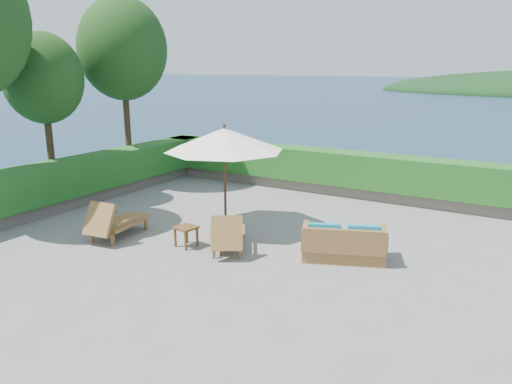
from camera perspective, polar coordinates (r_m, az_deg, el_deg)
The scene contains 14 objects.
ground at distance 11.26m, azimuth -3.40°, elevation -6.10°, with size 12.00×12.00×0.00m, color gray.
foundation at distance 11.89m, azimuth -3.29°, elevation -13.13°, with size 12.00×12.00×3.00m, color #534D42.
ocean at distance 12.62m, azimuth -3.19°, elevation -18.98°, with size 600.00×600.00×0.00m, color #18294B.
planter_wall_far at distance 15.96m, azimuth 7.85°, elevation 0.61°, with size 12.00×0.60×0.36m, color #746A5D.
planter_wall_left at distance 14.93m, azimuth -21.57°, elevation -1.23°, with size 0.60×12.00×0.36m, color #746A5D.
hedge_far at distance 15.81m, azimuth 7.93°, elevation 2.96°, with size 12.40×0.90×1.00m, color #1E4F16.
hedge_left at distance 14.78m, azimuth -21.81°, elevation 1.27°, with size 0.90×12.40×1.00m, color #1E4F16.
tree_mid at distance 15.40m, azimuth -23.14°, elevation 11.80°, with size 2.20×2.20×4.83m.
tree_far at distance 16.87m, azimuth -15.00°, elevation 15.48°, with size 2.80×2.80×6.03m.
patio_umbrella at distance 11.95m, azimuth -3.64°, elevation 5.88°, with size 2.97×2.97×2.58m.
lounge_left at distance 12.05m, azimuth -15.82°, elevation -3.25°, with size 0.87×1.73×0.96m.
lounge_right at distance 10.82m, azimuth -3.23°, elevation -4.81°, with size 1.38×1.69×0.91m.
side_table at distance 11.16m, azimuth -8.01°, elevation -4.33°, with size 0.50×0.50×0.46m.
wicker_loveseat at distance 10.51m, azimuth 9.97°, elevation -5.95°, with size 1.90×1.43×0.84m.
Camera 1 is at (5.92, -8.74, 3.92)m, focal length 35.00 mm.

